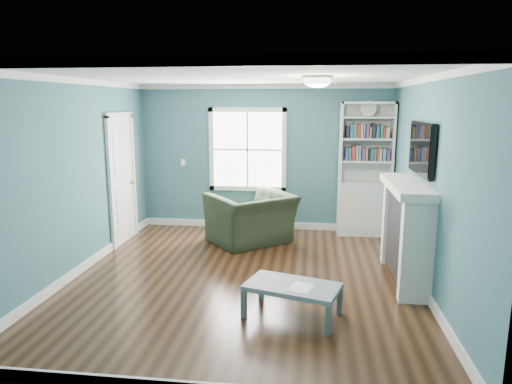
# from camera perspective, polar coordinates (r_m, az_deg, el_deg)

# --- Properties ---
(floor) EXTENTS (5.00, 5.00, 0.00)m
(floor) POSITION_cam_1_polar(r_m,az_deg,el_deg) (6.14, -1.52, -10.72)
(floor) COLOR black
(floor) RESTS_ON ground
(room_walls) EXTENTS (5.00, 5.00, 5.00)m
(room_walls) POSITION_cam_1_polar(r_m,az_deg,el_deg) (5.74, -1.60, 4.10)
(room_walls) COLOR #36676A
(room_walls) RESTS_ON ground
(trim) EXTENTS (4.50, 5.00, 2.60)m
(trim) POSITION_cam_1_polar(r_m,az_deg,el_deg) (5.79, -1.58, 0.72)
(trim) COLOR white
(trim) RESTS_ON ground
(window) EXTENTS (1.40, 0.06, 1.50)m
(window) POSITION_cam_1_polar(r_m,az_deg,el_deg) (8.24, -1.07, 5.31)
(window) COLOR white
(window) RESTS_ON room_walls
(bookshelf) EXTENTS (0.90, 0.35, 2.31)m
(bookshelf) POSITION_cam_1_polar(r_m,az_deg,el_deg) (8.10, 13.42, 1.15)
(bookshelf) COLOR silver
(bookshelf) RESTS_ON ground
(fireplace) EXTENTS (0.44, 1.58, 1.30)m
(fireplace) POSITION_cam_1_polar(r_m,az_deg,el_deg) (6.18, 18.24, -4.90)
(fireplace) COLOR black
(fireplace) RESTS_ON ground
(tv) EXTENTS (0.06, 1.10, 0.65)m
(tv) POSITION_cam_1_polar(r_m,az_deg,el_deg) (6.01, 20.01, 5.14)
(tv) COLOR black
(tv) RESTS_ON fireplace
(door) EXTENTS (0.12, 0.98, 2.17)m
(door) POSITION_cam_1_polar(r_m,az_deg,el_deg) (7.77, -16.40, 1.71)
(door) COLOR silver
(door) RESTS_ON ground
(ceiling_fixture) EXTENTS (0.38, 0.38, 0.15)m
(ceiling_fixture) POSITION_cam_1_polar(r_m,az_deg,el_deg) (5.74, 7.69, 13.69)
(ceiling_fixture) COLOR white
(ceiling_fixture) RESTS_ON room_walls
(light_switch) EXTENTS (0.08, 0.01, 0.12)m
(light_switch) POSITION_cam_1_polar(r_m,az_deg,el_deg) (8.52, -9.09, 3.67)
(light_switch) COLOR white
(light_switch) RESTS_ON room_walls
(recliner) EXTENTS (1.48, 1.42, 1.09)m
(recliner) POSITION_cam_1_polar(r_m,az_deg,el_deg) (7.50, -0.62, -2.28)
(recliner) COLOR black
(recliner) RESTS_ON ground
(coffee_table) EXTENTS (1.10, 0.80, 0.36)m
(coffee_table) POSITION_cam_1_polar(r_m,az_deg,el_deg) (5.04, 4.57, -11.93)
(coffee_table) COLOR #4B555A
(coffee_table) RESTS_ON ground
(paper_sheet) EXTENTS (0.31, 0.34, 0.00)m
(paper_sheet) POSITION_cam_1_polar(r_m,az_deg,el_deg) (4.94, 5.63, -11.82)
(paper_sheet) COLOR white
(paper_sheet) RESTS_ON coffee_table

